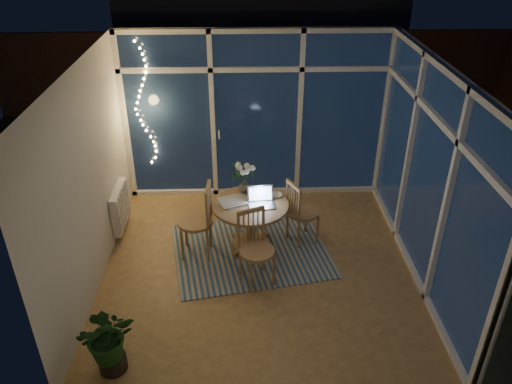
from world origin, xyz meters
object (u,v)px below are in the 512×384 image
chair_left (195,220)px  laptop (262,198)px  chair_right (303,211)px  flower_vase (245,185)px  potted_plant (109,341)px  dining_table (251,226)px  chair_front (257,249)px

chair_left → laptop: 0.91m
chair_right → flower_vase: (-0.78, 0.18, 0.31)m
chair_left → potted_plant: (-0.71, -1.91, -0.14)m
chair_left → flower_vase: chair_left is taller
dining_table → flower_vase: flower_vase is taller
chair_front → flower_vase: 1.09m
dining_table → chair_left: size_ratio=0.96×
chair_front → dining_table: bearing=71.7°
chair_right → flower_vase: chair_right is taller
chair_front → laptop: 0.76m
flower_vase → chair_left: bearing=-146.5°
chair_left → potted_plant: size_ratio=1.38×
potted_plant → chair_front: bearing=41.1°
laptop → potted_plant: (-1.57, -1.98, -0.43)m
chair_front → laptop: size_ratio=2.91×
flower_vase → potted_plant: bearing=-120.2°
potted_plant → dining_table: bearing=54.9°
chair_front → laptop: (0.08, 0.68, 0.32)m
chair_left → chair_front: 0.99m
dining_table → chair_left: 0.75m
laptop → chair_left: bearing=178.6°
chair_right → chair_front: 1.08m
chair_left → potted_plant: chair_left is taller
dining_table → chair_right: chair_right is taller
chair_left → chair_right: (1.44, 0.26, -0.05)m
dining_table → potted_plant: size_ratio=1.32×
dining_table → flower_vase: bearing=101.8°
chair_front → laptop: bearing=60.0°
dining_table → chair_front: bearing=-85.0°
chair_front → potted_plant: 1.98m
chair_right → potted_plant: (-2.14, -2.16, -0.10)m
chair_right → potted_plant: bearing=110.2°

